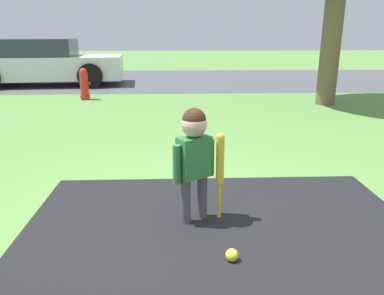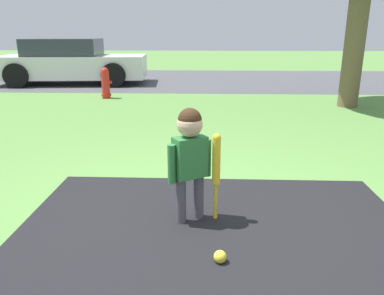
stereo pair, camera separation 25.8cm
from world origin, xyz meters
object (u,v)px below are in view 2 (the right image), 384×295
parked_car (71,62)px  baseball_bat (216,165)px  sports_ball (220,257)px  fire_hydrant (106,83)px  child (190,150)px

parked_car → baseball_bat: bearing=-68.9°
sports_ball → fire_hydrant: size_ratio=0.12×
child → sports_ball: bearing=-100.4°
baseball_bat → fire_hydrant: bearing=112.7°
child → fire_hydrant: size_ratio=1.31×
child → baseball_bat: (0.21, 0.02, -0.13)m
fire_hydrant → sports_ball: bearing=-69.1°
fire_hydrant → child: bearing=-69.2°
child → sports_ball: 0.84m
sports_ball → parked_car: bearing=114.8°
baseball_bat → child: bearing=-173.4°
sports_ball → parked_car: size_ratio=0.02×
sports_ball → fire_hydrant: bearing=110.9°
baseball_bat → sports_ball: baseball_bat is taller
sports_ball → baseball_bat: bearing=91.9°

